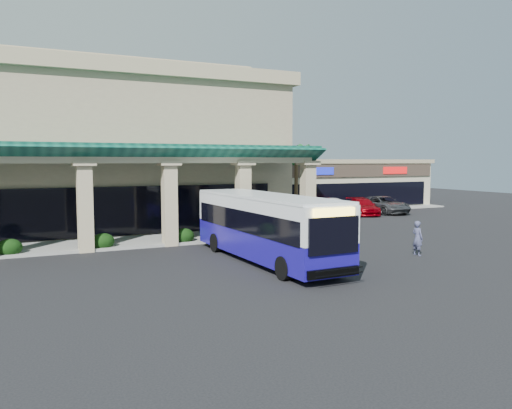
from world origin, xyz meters
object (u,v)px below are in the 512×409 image
transit_bus (266,228)px  car_red (363,207)px  car_silver (297,208)px  car_gray (383,205)px  pedestrian (417,238)px  car_white (332,208)px

transit_bus → car_red: size_ratio=2.31×
car_silver → car_gray: bearing=5.2°
pedestrian → transit_bus: bearing=73.6°
car_silver → transit_bus: bearing=-121.0°
transit_bus → pedestrian: 7.83m
transit_bus → pedestrian: size_ratio=6.45×
car_silver → car_gray: (9.17, 0.21, -0.07)m
pedestrian → car_red: pedestrian is taller
car_gray → car_red: bearing=-174.6°
transit_bus → car_red: bearing=39.2°
transit_bus → car_silver: transit_bus is taller
pedestrian → car_silver: pedestrian is taller
pedestrian → car_silver: 16.91m
car_silver → car_red: bearing=3.9°
car_white → car_red: car_white is taller
car_gray → transit_bus: bearing=-141.8°
pedestrian → car_white: (5.83, 16.21, -0.09)m
car_silver → car_white: car_silver is taller
car_white → car_red: (3.57, 0.49, -0.08)m
transit_bus → pedestrian: bearing=-16.7°
car_white → car_gray: size_ratio=0.86×
car_silver → pedestrian: bearing=-95.3°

